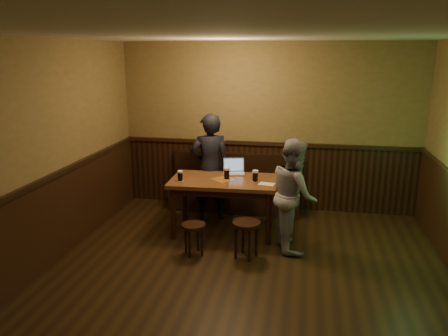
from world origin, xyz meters
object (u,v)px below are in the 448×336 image
pint_mid (227,173)px  bench (235,192)px  stool_right (246,229)px  person_suit (210,167)px  pint_right (255,176)px  pint_left (180,176)px  person_grey (294,194)px  laptop (234,170)px  stool_left (194,230)px  pub_table (224,186)px

pint_mid → bench: bearing=92.5°
stool_right → person_suit: (-0.77, 1.28, 0.46)m
pint_right → person_suit: bearing=145.6°
bench → stool_right: bearing=-75.7°
pint_left → person_grey: person_grey is taller
laptop → person_suit: size_ratio=0.22×
pint_right → stool_left: bearing=-132.1°
pint_mid → person_suit: person_suit is taller
stool_right → pint_left: bearing=151.5°
pint_left → pint_mid: bearing=19.3°
stool_right → pint_left: (-1.05, 0.57, 0.50)m
stool_right → laptop: laptop is taller
stool_left → laptop: laptop is taller
bench → pint_mid: pint_mid is taller
laptop → person_grey: size_ratio=0.24×
pint_left → laptop: (0.69, 0.55, -0.02)m
pint_mid → pint_right: bearing=-6.8°
pint_left → pint_mid: pint_mid is taller
stool_right → pint_mid: pint_mid is taller
person_suit → person_grey: person_suit is taller
stool_right → pint_right: pint_right is taller
laptop → person_grey: (0.94, -0.69, -0.12)m
pint_mid → person_grey: 1.07m
pint_right → person_grey: size_ratio=0.11×
pint_right → laptop: 0.53m
pint_left → bench: bearing=63.5°
pint_mid → laptop: laptop is taller
stool_right → pint_right: size_ratio=2.95×
pub_table → laptop: bearing=72.2°
bench → pub_table: bearing=-90.0°
stool_left → pint_right: (0.71, 0.79, 0.57)m
stool_left → bench: bearing=82.3°
pub_table → person_suit: (-0.32, 0.51, 0.14)m
pub_table → pint_right: 0.51m
pint_mid → person_suit: size_ratio=0.10×
pint_right → person_suit: size_ratio=0.10×
stool_left → laptop: size_ratio=1.15×
person_grey → pint_right: bearing=45.1°
bench → person_suit: 0.80m
pint_left → person_grey: bearing=-5.0°
pint_mid → laptop: (0.05, 0.32, -0.03)m
pub_table → pint_mid: pint_mid is taller
bench → pint_left: (-0.60, -1.20, 0.59)m
stool_right → person_grey: (0.58, 0.43, 0.37)m
bench → stool_left: (-0.25, -1.82, 0.03)m
pint_left → person_grey: (1.63, -0.14, -0.13)m
pub_table → pint_right: bearing=-5.5°
stool_left → laptop: (0.34, 1.17, 0.54)m
bench → pint_right: pint_right is taller
pub_table → laptop: laptop is taller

